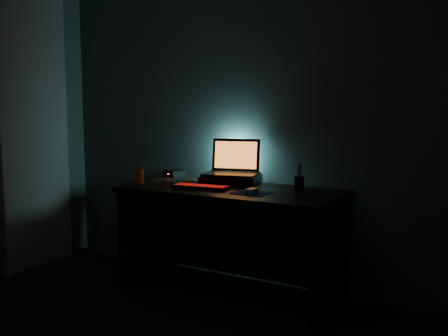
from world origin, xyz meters
name	(u,v)px	position (x,y,z in m)	size (l,w,h in m)	color
room	(30,118)	(0.00, 0.00, 1.25)	(3.50, 4.00, 2.50)	black
desk	(234,224)	(0.00, 1.67, 0.49)	(1.50, 0.70, 0.75)	black
curtain	(34,126)	(-1.71, 1.42, 1.15)	(0.06, 0.65, 2.30)	#BEAB98
riser	(231,180)	(-0.10, 1.80, 0.78)	(0.40, 0.30, 0.06)	black
laptop	(233,166)	(-0.11, 1.85, 0.87)	(0.43, 0.36, 0.26)	black
keyboard	(201,187)	(-0.17, 1.50, 0.76)	(0.40, 0.16, 0.02)	black
mousepad	(252,193)	(0.22, 1.50, 0.75)	(0.22, 0.20, 0.00)	navy
mouse	(252,191)	(0.22, 1.50, 0.77)	(0.05, 0.09, 0.03)	gray
pen_cup	(299,183)	(0.43, 1.78, 0.80)	(0.06, 0.06, 0.09)	black
juice_glass	(140,176)	(-0.68, 1.48, 0.80)	(0.06, 0.06, 0.11)	orange
router	(175,173)	(-0.68, 1.92, 0.77)	(0.18, 0.17, 0.05)	black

